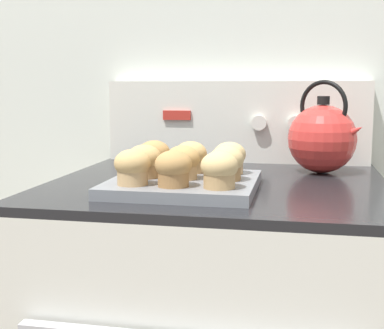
{
  "coord_description": "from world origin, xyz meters",
  "views": [
    {
      "loc": [
        0.17,
        -0.79,
        1.12
      ],
      "look_at": [
        -0.04,
        0.26,
        0.96
      ],
      "focal_mm": 50.0,
      "sensor_mm": 36.0,
      "label": 1
    }
  ],
  "objects_px": {
    "muffin_r0_c1": "(173,169)",
    "muffin_r2_c1": "(191,157)",
    "muffin_r2_c2": "(230,158)",
    "muffin_r0_c2": "(219,170)",
    "tea_kettle": "(323,138)",
    "muffin_r1_c0": "(144,161)",
    "muffin_pan": "(184,184)",
    "muffin_r0_c0": "(132,167)",
    "muffin_r1_c2": "(226,163)",
    "muffin_r1_c1": "(183,162)",
    "muffin_r2_c0": "(154,156)"
  },
  "relations": [
    {
      "from": "muffin_r0_c1",
      "to": "muffin_r2_c1",
      "type": "distance_m",
      "value": 0.17
    },
    {
      "from": "muffin_r2_c0",
      "to": "tea_kettle",
      "type": "relative_size",
      "value": 0.31
    },
    {
      "from": "muffin_r0_c1",
      "to": "muffin_r0_c2",
      "type": "bearing_deg",
      "value": 0.49
    },
    {
      "from": "muffin_pan",
      "to": "muffin_r1_c1",
      "type": "bearing_deg",
      "value": -131.19
    },
    {
      "from": "muffin_r0_c0",
      "to": "muffin_r1_c2",
      "type": "height_order",
      "value": "same"
    },
    {
      "from": "muffin_r1_c0",
      "to": "muffin_r1_c1",
      "type": "height_order",
      "value": "same"
    },
    {
      "from": "muffin_r1_c1",
      "to": "muffin_r1_c0",
      "type": "bearing_deg",
      "value": 179.52
    },
    {
      "from": "muffin_r0_c2",
      "to": "muffin_r1_c0",
      "type": "relative_size",
      "value": 1.0
    },
    {
      "from": "muffin_r0_c2",
      "to": "muffin_r1_c0",
      "type": "distance_m",
      "value": 0.19
    },
    {
      "from": "muffin_pan",
      "to": "tea_kettle",
      "type": "height_order",
      "value": "tea_kettle"
    },
    {
      "from": "muffin_pan",
      "to": "tea_kettle",
      "type": "bearing_deg",
      "value": 44.31
    },
    {
      "from": "muffin_pan",
      "to": "muffin_r2_c1",
      "type": "distance_m",
      "value": 0.09
    },
    {
      "from": "muffin_r1_c0",
      "to": "muffin_r2_c2",
      "type": "relative_size",
      "value": 1.0
    },
    {
      "from": "muffin_r0_c0",
      "to": "muffin_r2_c0",
      "type": "height_order",
      "value": "same"
    },
    {
      "from": "muffin_r1_c2",
      "to": "muffin_r2_c1",
      "type": "height_order",
      "value": "same"
    },
    {
      "from": "muffin_r0_c2",
      "to": "muffin_r2_c0",
      "type": "relative_size",
      "value": 1.0
    },
    {
      "from": "muffin_r0_c0",
      "to": "muffin_r1_c2",
      "type": "bearing_deg",
      "value": 27.21
    },
    {
      "from": "muffin_r1_c1",
      "to": "tea_kettle",
      "type": "bearing_deg",
      "value": 44.35
    },
    {
      "from": "muffin_pan",
      "to": "muffin_r2_c0",
      "type": "distance_m",
      "value": 0.13
    },
    {
      "from": "muffin_r0_c2",
      "to": "muffin_r2_c2",
      "type": "distance_m",
      "value": 0.17
    },
    {
      "from": "muffin_r2_c0",
      "to": "muffin_r2_c1",
      "type": "bearing_deg",
      "value": -3.1
    },
    {
      "from": "muffin_r1_c0",
      "to": "muffin_r1_c1",
      "type": "distance_m",
      "value": 0.08
    },
    {
      "from": "muffin_r1_c0",
      "to": "muffin_r1_c2",
      "type": "relative_size",
      "value": 1.0
    },
    {
      "from": "muffin_r2_c1",
      "to": "tea_kettle",
      "type": "xyz_separation_m",
      "value": [
        0.28,
        0.19,
        0.03
      ]
    },
    {
      "from": "muffin_pan",
      "to": "muffin_r0_c0",
      "type": "xyz_separation_m",
      "value": [
        -0.08,
        -0.08,
        0.04
      ]
    },
    {
      "from": "muffin_pan",
      "to": "muffin_r2_c2",
      "type": "height_order",
      "value": "muffin_r2_c2"
    },
    {
      "from": "muffin_pan",
      "to": "muffin_r0_c1",
      "type": "distance_m",
      "value": 0.1
    },
    {
      "from": "muffin_r1_c0",
      "to": "muffin_r2_c0",
      "type": "xyz_separation_m",
      "value": [
        -0.0,
        0.09,
        0.0
      ]
    },
    {
      "from": "muffin_r2_c0",
      "to": "muffin_pan",
      "type": "bearing_deg",
      "value": -45.02
    },
    {
      "from": "muffin_r2_c2",
      "to": "muffin_r0_c1",
      "type": "bearing_deg",
      "value": -116.19
    },
    {
      "from": "muffin_r2_c1",
      "to": "muffin_r2_c2",
      "type": "relative_size",
      "value": 1.0
    },
    {
      "from": "muffin_r0_c2",
      "to": "muffin_pan",
      "type": "bearing_deg",
      "value": 134.98
    },
    {
      "from": "muffin_r0_c2",
      "to": "muffin_r2_c1",
      "type": "distance_m",
      "value": 0.19
    },
    {
      "from": "muffin_r0_c0",
      "to": "muffin_r2_c0",
      "type": "relative_size",
      "value": 1.0
    },
    {
      "from": "muffin_r0_c1",
      "to": "muffin_r1_c1",
      "type": "bearing_deg",
      "value": 90.49
    },
    {
      "from": "muffin_r0_c2",
      "to": "muffin_r1_c1",
      "type": "relative_size",
      "value": 1.0
    },
    {
      "from": "muffin_r0_c0",
      "to": "muffin_r0_c2",
      "type": "distance_m",
      "value": 0.17
    },
    {
      "from": "muffin_pan",
      "to": "muffin_r2_c2",
      "type": "relative_size",
      "value": 4.19
    },
    {
      "from": "muffin_r1_c2",
      "to": "tea_kettle",
      "type": "distance_m",
      "value": 0.33
    },
    {
      "from": "muffin_r0_c2",
      "to": "tea_kettle",
      "type": "height_order",
      "value": "tea_kettle"
    },
    {
      "from": "muffin_r1_c0",
      "to": "muffin_r2_c1",
      "type": "relative_size",
      "value": 1.0
    },
    {
      "from": "tea_kettle",
      "to": "muffin_r1_c0",
      "type": "bearing_deg",
      "value": -142.77
    },
    {
      "from": "muffin_pan",
      "to": "muffin_r2_c2",
      "type": "distance_m",
      "value": 0.12
    },
    {
      "from": "muffin_r1_c2",
      "to": "muffin_r2_c0",
      "type": "relative_size",
      "value": 1.0
    },
    {
      "from": "muffin_r0_c0",
      "to": "muffin_r1_c0",
      "type": "height_order",
      "value": "same"
    },
    {
      "from": "muffin_r1_c0",
      "to": "tea_kettle",
      "type": "distance_m",
      "value": 0.45
    },
    {
      "from": "muffin_pan",
      "to": "muffin_r0_c2",
      "type": "bearing_deg",
      "value": -45.02
    },
    {
      "from": "muffin_r0_c0",
      "to": "muffin_r1_c0",
      "type": "bearing_deg",
      "value": 90.78
    },
    {
      "from": "muffin_pan",
      "to": "muffin_r2_c1",
      "type": "xyz_separation_m",
      "value": [
        -0.0,
        0.08,
        0.04
      ]
    },
    {
      "from": "muffin_r2_c0",
      "to": "muffin_r2_c1",
      "type": "xyz_separation_m",
      "value": [
        0.08,
        -0.0,
        0.0
      ]
    }
  ]
}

